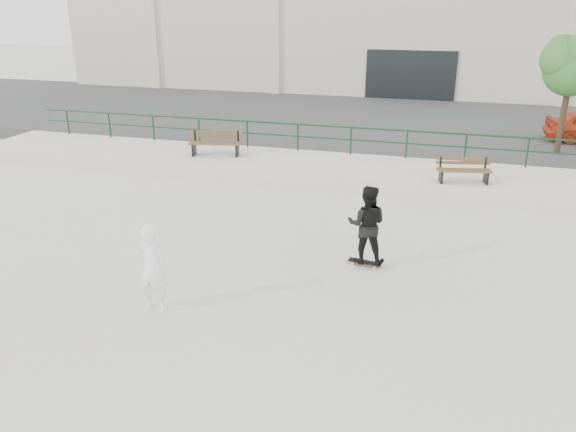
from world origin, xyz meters
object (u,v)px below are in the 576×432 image
(standing_skater, at_px, (367,225))
(skateboard, at_px, (365,262))
(seated_skater, at_px, (153,268))
(tree, at_px, (573,62))
(bench_left, at_px, (216,143))
(bench_right, at_px, (464,170))

(standing_skater, bearing_deg, skateboard, -3.52)
(standing_skater, relative_size, seated_skater, 1.01)
(skateboard, xyz_separation_m, standing_skater, (0.00, 0.00, 0.95))
(tree, relative_size, standing_skater, 2.34)
(bench_left, relative_size, tree, 0.46)
(bench_left, height_order, standing_skater, standing_skater)
(tree, distance_m, seated_skater, 16.76)
(bench_right, distance_m, tree, 6.61)
(seated_skater, bearing_deg, bench_left, -73.22)
(bench_right, height_order, standing_skater, standing_skater)
(seated_skater, bearing_deg, tree, -123.44)
(bench_left, relative_size, seated_skater, 1.08)
(tree, relative_size, skateboard, 5.41)
(bench_right, height_order, tree, tree)
(skateboard, height_order, seated_skater, seated_skater)
(bench_left, bearing_deg, seated_skater, -85.92)
(bench_left, xyz_separation_m, standing_skater, (6.50, -6.58, 0.09))
(bench_left, bearing_deg, standing_skater, -57.35)
(bench_left, distance_m, skateboard, 9.30)
(bench_right, bearing_deg, skateboard, -122.73)
(bench_right, bearing_deg, tree, 42.90)
(bench_left, xyz_separation_m, seated_skater, (2.80, -9.72, -0.02))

